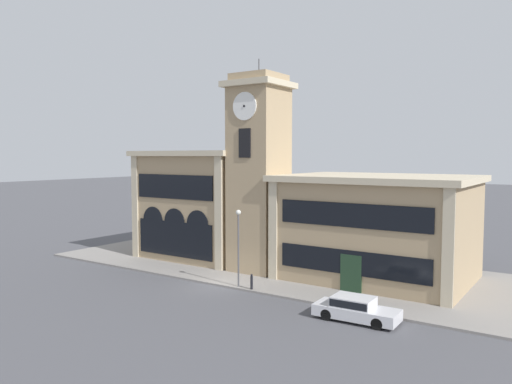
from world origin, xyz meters
TOP-DOWN VIEW (x-y plane):
  - ground_plane at (0.00, 0.00)m, footprint 300.00×300.00m
  - sidewalk_kerb at (0.00, 7.56)m, footprint 38.54×15.13m
  - clock_tower at (-0.00, 5.46)m, footprint 4.50×4.50m
  - town_hall_left_wing at (-7.33, 8.31)m, footprint 10.95×10.27m
  - town_hall_right_wing at (8.74, 8.32)m, footprint 13.77×10.27m
  - parked_car_near at (11.14, -1.43)m, footprint 4.79×2.01m
  - street_lamp at (1.68, 0.38)m, footprint 0.36×0.36m
  - bollard at (2.86, 0.28)m, footprint 0.18×0.18m

SIDE VIEW (x-z plane):
  - ground_plane at x=0.00m, z-range 0.00..0.00m
  - sidewalk_kerb at x=0.00m, z-range 0.00..0.15m
  - bollard at x=2.86m, z-range 0.14..1.20m
  - parked_car_near at x=11.14m, z-range 0.03..1.39m
  - street_lamp at x=1.68m, z-range 1.03..6.42m
  - town_hall_right_wing at x=8.74m, z-range 0.02..7.86m
  - town_hall_left_wing at x=-7.33m, z-range 0.03..9.72m
  - clock_tower at x=0.00m, z-range -0.54..16.27m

